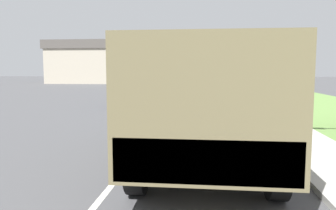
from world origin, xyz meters
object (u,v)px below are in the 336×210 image
Objects in this scene: car_nearest_ahead at (139,96)px; military_truck at (206,95)px; car_second_ahead at (208,86)px; car_third_ahead at (203,81)px.

military_truck is at bearing -71.44° from car_nearest_ahead.
car_nearest_ahead is 14.17m from car_second_ahead.
military_truck is 1.69× the size of car_nearest_ahead.
car_nearest_ahead is 0.89× the size of car_third_ahead.
car_nearest_ahead is at bearing -97.02° from car_third_ahead.
car_nearest_ahead is 29.79m from car_third_ahead.
car_second_ahead is at bearing 72.79° from car_nearest_ahead.
car_second_ahead is at bearing -88.02° from car_third_ahead.
car_third_ahead reaches higher than car_second_ahead.
car_second_ahead is 16.04m from car_third_ahead.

